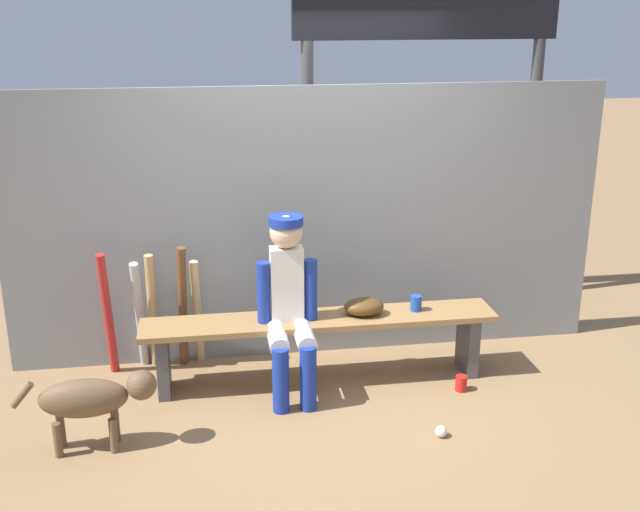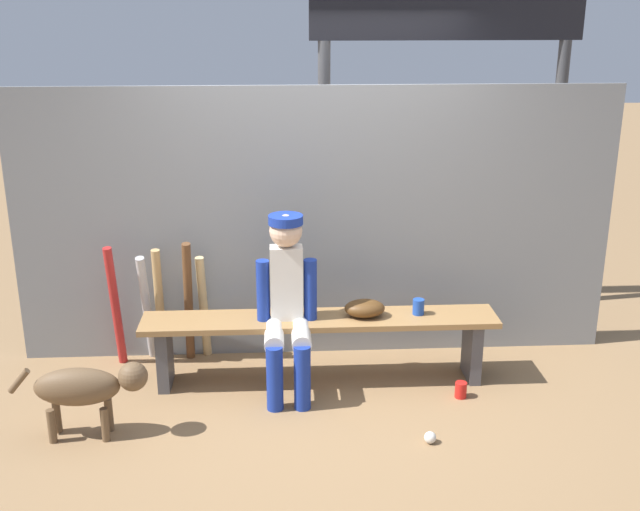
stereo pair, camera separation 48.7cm
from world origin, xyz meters
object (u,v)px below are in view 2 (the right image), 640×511
object	(u,v)px
bat_aluminum_silver	(147,308)
baseball	(430,437)
dugout_bench	(320,332)
bat_wood_tan	(160,305)
bat_wood_natural	(204,307)
scoreboard	(455,24)
baseball_glove	(365,308)
bat_aluminum_red	(115,307)
player_seated	(287,299)
bat_wood_dark	(188,302)
dog	(87,387)
cup_on_bench	(418,307)
cup_on_ground	(461,390)

from	to	relation	value
bat_aluminum_silver	baseball	size ratio (longest dim) A/B	11.72
dugout_bench	bat_wood_tan	bearing A→B (deg)	160.58
bat_wood_natural	scoreboard	xyz separation A→B (m)	(1.98, 0.94, 1.97)
baseball_glove	bat_aluminum_red	xyz separation A→B (m)	(-1.77, 0.32, -0.08)
player_seated	bat_wood_dark	size ratio (longest dim) A/B	1.29
bat_aluminum_silver	bat_aluminum_red	bearing A→B (deg)	-165.19
bat_wood_tan	dog	distance (m)	1.10
player_seated	dog	size ratio (longest dim) A/B	1.45
bat_aluminum_red	scoreboard	distance (m)	3.39
scoreboard	bat_wood_tan	bearing A→B (deg)	-157.56
bat_wood_dark	bat_wood_tan	size ratio (longest dim) A/B	1.08
dugout_bench	player_seated	bearing A→B (deg)	-153.63
bat_aluminum_silver	bat_wood_natural	bearing A→B (deg)	5.59
scoreboard	cup_on_bench	bearing A→B (deg)	-108.69
player_seated	cup_on_ground	size ratio (longest dim) A/B	11.12
bat_aluminum_red	dog	bearing A→B (deg)	-89.82
bat_wood_natural	cup_on_ground	bearing A→B (deg)	-21.82
baseball	scoreboard	distance (m)	3.26
cup_on_ground	dog	world-z (taller)	dog
bat_wood_tan	bat_aluminum_red	size ratio (longest dim) A/B	0.94
baseball_glove	scoreboard	world-z (taller)	scoreboard
bat_aluminum_silver	baseball	distance (m)	2.27
bat_wood_tan	bat_aluminum_silver	distance (m)	0.09
dugout_bench	scoreboard	size ratio (longest dim) A/B	0.73
dugout_bench	scoreboard	distance (m)	2.68
bat_wood_natural	cup_on_ground	world-z (taller)	bat_wood_natural
bat_wood_natural	baseball	bearing A→B (deg)	-40.86
cup_on_ground	bat_aluminum_red	bearing A→B (deg)	165.59
cup_on_bench	bat_wood_natural	bearing A→B (deg)	165.31
baseball_glove	dog	xyz separation A→B (m)	(-1.77, -0.65, -0.21)
player_seated	bat_aluminum_red	xyz separation A→B (m)	(-1.23, 0.44, -0.20)
dugout_bench	bat_wood_natural	xyz separation A→B (m)	(-0.84, 0.42, 0.03)
scoreboard	dog	bearing A→B (deg)	-142.32
bat_aluminum_red	bat_aluminum_silver	bearing A→B (deg)	14.81
baseball	dugout_bench	bearing A→B (deg)	126.40
bat_aluminum_red	scoreboard	size ratio (longest dim) A/B	0.28
baseball_glove	scoreboard	xyz separation A→B (m)	(0.83, 1.36, 1.84)
player_seated	baseball_glove	size ratio (longest dim) A/B	4.37
bat_wood_tan	dog	world-z (taller)	bat_wood_tan
baseball_glove	bat_aluminum_silver	world-z (taller)	bat_aluminum_silver
bat_aluminum_red	cup_on_bench	world-z (taller)	bat_aluminum_red
bat_wood_natural	bat_aluminum_red	bearing A→B (deg)	-171.20
baseball	cup_on_bench	world-z (taller)	cup_on_bench
bat_wood_dark	cup_on_ground	size ratio (longest dim) A/B	8.63
dugout_bench	bat_wood_tan	world-z (taller)	bat_wood_tan
bat_wood_tan	cup_on_ground	xyz separation A→B (m)	(2.10, -0.70, -0.38)
dugout_bench	baseball_glove	world-z (taller)	baseball_glove
bat_wood_dark	bat_wood_tan	xyz separation A→B (m)	(-0.22, 0.04, -0.03)
bat_wood_natural	bat_aluminum_silver	xyz separation A→B (m)	(-0.41, -0.04, 0.02)
bat_wood_tan	baseball_glove	bearing A→B (deg)	-15.55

